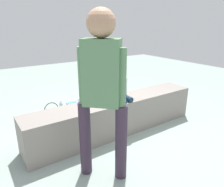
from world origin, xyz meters
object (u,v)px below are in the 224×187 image
(water_bottle_far_side, at_px, (61,106))
(child_seated, at_px, (119,85))
(cake_plate, at_px, (106,101))
(handbag_brown_canvas, at_px, (119,96))
(water_bottle_near_gift, at_px, (104,109))
(cake_box_white, at_px, (88,101))
(handbag_black_leather, at_px, (52,115))
(gift_bag, at_px, (73,109))
(adult_standing, at_px, (102,84))
(party_cup_red, at_px, (23,125))

(water_bottle_far_side, bearing_deg, child_seated, -69.64)
(cake_plate, relative_size, handbag_brown_canvas, 0.68)
(water_bottle_near_gift, xyz_separation_m, cake_box_white, (0.03, 0.66, -0.04))
(handbag_black_leather, bearing_deg, gift_bag, -2.54)
(cake_plate, height_order, handbag_black_leather, cake_plate)
(water_bottle_near_gift, distance_m, water_bottle_far_side, 0.82)
(handbag_brown_canvas, bearing_deg, handbag_black_leather, -173.00)
(water_bottle_far_side, relative_size, handbag_black_leather, 0.65)
(water_bottle_near_gift, bearing_deg, cake_plate, -119.70)
(water_bottle_far_side, bearing_deg, cake_plate, -79.36)
(handbag_brown_canvas, bearing_deg, water_bottle_near_gift, -145.16)
(adult_standing, bearing_deg, water_bottle_near_gift, 57.51)
(party_cup_red, bearing_deg, handbag_black_leather, -2.25)
(adult_standing, height_order, water_bottle_far_side, adult_standing)
(water_bottle_near_gift, height_order, handbag_brown_canvas, handbag_brown_canvas)
(adult_standing, relative_size, water_bottle_near_gift, 8.08)
(water_bottle_near_gift, bearing_deg, gift_bag, 153.79)
(cake_box_white, relative_size, handbag_brown_canvas, 0.94)
(gift_bag, xyz_separation_m, water_bottle_near_gift, (0.50, -0.25, -0.04))
(party_cup_red, bearing_deg, cake_plate, -43.19)
(child_seated, height_order, water_bottle_far_side, child_seated)
(cake_plate, distance_m, cake_box_white, 1.43)
(water_bottle_near_gift, distance_m, party_cup_red, 1.36)
(cake_plate, xyz_separation_m, cake_box_white, (0.39, 1.29, -0.48))
(water_bottle_near_gift, xyz_separation_m, handbag_brown_canvas, (0.65, 0.45, 0.01))
(cake_plate, relative_size, gift_bag, 0.76)
(child_seated, distance_m, water_bottle_near_gift, 0.91)
(child_seated, distance_m, water_bottle_far_side, 1.44)
(water_bottle_far_side, bearing_deg, adult_standing, -97.96)
(water_bottle_far_side, relative_size, handbag_brown_canvas, 0.65)
(party_cup_red, bearing_deg, adult_standing, -73.56)
(cake_box_white, distance_m, handbag_brown_canvas, 0.66)
(adult_standing, xyz_separation_m, handbag_brown_canvas, (1.50, 1.79, -0.93))
(water_bottle_far_side, bearing_deg, handbag_black_leather, -132.69)
(child_seated, bearing_deg, party_cup_red, 142.36)
(cake_plate, height_order, handbag_brown_canvas, cake_plate)
(handbag_black_leather, bearing_deg, adult_standing, -89.34)
(handbag_brown_canvas, bearing_deg, gift_bag, -170.00)
(cake_plate, distance_m, handbag_brown_canvas, 1.54)
(cake_plate, height_order, water_bottle_far_side, cake_plate)
(child_seated, distance_m, adult_standing, 1.05)
(gift_bag, relative_size, handbag_brown_canvas, 0.89)
(handbag_brown_canvas, bearing_deg, party_cup_red, -175.13)
(adult_standing, xyz_separation_m, handbag_black_leather, (-0.02, 1.61, -0.92))
(adult_standing, bearing_deg, water_bottle_far_side, 82.04)
(child_seated, bearing_deg, handbag_black_leather, 129.16)
(cake_box_white, bearing_deg, handbag_black_leather, -156.22)
(party_cup_red, distance_m, handbag_brown_canvas, 1.99)
(water_bottle_far_side, bearing_deg, cake_box_white, 8.00)
(water_bottle_near_gift, relative_size, handbag_black_leather, 0.64)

